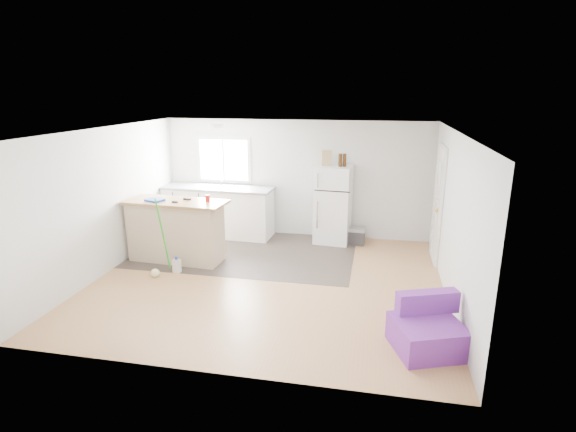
% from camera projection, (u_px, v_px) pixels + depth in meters
% --- Properties ---
extents(room, '(5.51, 5.01, 2.41)m').
position_uv_depth(room, '(267.00, 209.00, 6.93)').
color(room, '#AE7E49').
rests_on(room, ground).
extents(vinyl_zone, '(4.05, 2.50, 0.00)m').
position_uv_depth(vinyl_zone, '(247.00, 251.00, 8.57)').
color(vinyl_zone, '#392F2A').
rests_on(vinyl_zone, floor).
extents(window, '(1.18, 0.06, 0.98)m').
position_uv_depth(window, '(224.00, 160.00, 9.47)').
color(window, white).
rests_on(window, back_wall).
extents(interior_door, '(0.11, 0.92, 2.10)m').
position_uv_depth(interior_door, '(438.00, 205.00, 7.93)').
color(interior_door, white).
rests_on(interior_door, right_wall).
extents(ceiling_fixture, '(0.30, 0.30, 0.07)m').
position_uv_depth(ceiling_fixture, '(217.00, 126.00, 7.97)').
color(ceiling_fixture, white).
rests_on(ceiling_fixture, ceiling).
extents(kitchen_cabinets, '(2.36, 0.82, 1.34)m').
position_uv_depth(kitchen_cabinets, '(218.00, 211.00, 9.43)').
color(kitchen_cabinets, white).
rests_on(kitchen_cabinets, floor).
extents(peninsula, '(1.84, 0.80, 1.10)m').
position_uv_depth(peninsula, '(176.00, 230.00, 8.01)').
color(peninsula, tan).
rests_on(peninsula, floor).
extents(refrigerator, '(0.74, 0.71, 1.55)m').
position_uv_depth(refrigerator, '(333.00, 204.00, 8.93)').
color(refrigerator, white).
rests_on(refrigerator, floor).
extents(cooler, '(0.44, 0.31, 0.33)m').
position_uv_depth(cooler, '(354.00, 236.00, 8.97)').
color(cooler, '#2C2D2F').
rests_on(cooler, floor).
extents(purple_seat, '(0.96, 0.95, 0.63)m').
position_uv_depth(purple_seat, '(427.00, 331.00, 5.32)').
color(purple_seat, purple).
rests_on(purple_seat, floor).
extents(cleaner_jug, '(0.14, 0.11, 0.28)m').
position_uv_depth(cleaner_jug, '(177.00, 266.00, 7.56)').
color(cleaner_jug, silver).
rests_on(cleaner_jug, floor).
extents(mop, '(0.22, 0.38, 1.36)m').
position_uv_depth(mop, '(157.00, 263.00, 7.37)').
color(mop, green).
rests_on(mop, floor).
extents(red_cup, '(0.10, 0.10, 0.12)m').
position_uv_depth(red_cup, '(208.00, 198.00, 7.78)').
color(red_cup, '#BE0E0B').
rests_on(red_cup, peninsula).
extents(blue_tray, '(0.36, 0.31, 0.04)m').
position_uv_depth(blue_tray, '(155.00, 200.00, 7.83)').
color(blue_tray, '#123EAE').
rests_on(blue_tray, peninsula).
extents(tool_a, '(0.15, 0.07, 0.03)m').
position_uv_depth(tool_a, '(187.00, 199.00, 7.91)').
color(tool_a, black).
rests_on(tool_a, peninsula).
extents(tool_b, '(0.10, 0.05, 0.03)m').
position_uv_depth(tool_b, '(175.00, 202.00, 7.72)').
color(tool_b, black).
rests_on(tool_b, peninsula).
extents(cardboard_box, '(0.22, 0.14, 0.30)m').
position_uv_depth(cardboard_box, '(326.00, 158.00, 8.69)').
color(cardboard_box, tan).
rests_on(cardboard_box, refrigerator).
extents(bottle_left, '(0.07, 0.07, 0.25)m').
position_uv_depth(bottle_left, '(340.00, 160.00, 8.60)').
color(bottle_left, '#361D09').
rests_on(bottle_left, refrigerator).
extents(bottle_right, '(0.09, 0.09, 0.25)m').
position_uv_depth(bottle_right, '(345.00, 160.00, 8.60)').
color(bottle_right, '#361D09').
rests_on(bottle_right, refrigerator).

